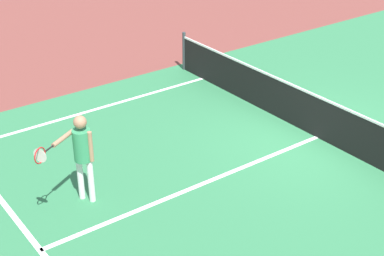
# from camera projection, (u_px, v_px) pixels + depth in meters

# --- Properties ---
(ground_plane) EXTENTS (60.00, 60.00, 0.00)m
(ground_plane) POSITION_uv_depth(u_px,v_px,m) (317.00, 137.00, 12.64)
(ground_plane) COLOR brown
(court_surface_inbounds) EXTENTS (10.62, 24.40, 0.00)m
(court_surface_inbounds) POSITION_uv_depth(u_px,v_px,m) (317.00, 137.00, 12.64)
(court_surface_inbounds) COLOR #2D7247
(court_surface_inbounds) RESTS_ON ground_plane
(line_service_near) EXTENTS (8.22, 0.10, 0.01)m
(line_service_near) POSITION_uv_depth(u_px,v_px,m) (40.00, 250.00, 9.27)
(line_service_near) COLOR white
(line_service_near) RESTS_ON ground_plane
(line_center_service) EXTENTS (0.10, 6.40, 0.01)m
(line_center_service) POSITION_uv_depth(u_px,v_px,m) (200.00, 185.00, 10.95)
(line_center_service) COLOR white
(line_center_service) RESTS_ON ground_plane
(net) EXTENTS (9.99, 0.09, 1.07)m
(net) POSITION_uv_depth(u_px,v_px,m) (319.00, 117.00, 12.41)
(net) COLOR #33383D
(net) RESTS_ON ground_plane
(player_near) EXTENTS (0.60, 1.17, 1.69)m
(player_near) POSITION_uv_depth(u_px,v_px,m) (82.00, 150.00, 10.04)
(player_near) COLOR white
(player_near) RESTS_ON ground_plane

